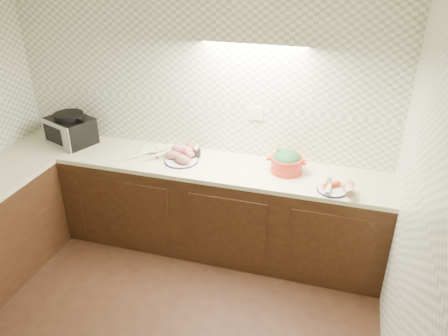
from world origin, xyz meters
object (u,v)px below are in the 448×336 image
(toaster_oven, at_px, (70,129))
(veg_plate, at_px, (339,187))
(parsnip_pile, at_px, (147,153))
(sweet_potato_plate, at_px, (182,156))
(dutch_oven, at_px, (287,162))
(onion_bowl, at_px, (191,151))

(toaster_oven, relative_size, veg_plate, 1.78)
(veg_plate, bearing_deg, parsnip_pile, 174.93)
(toaster_oven, distance_m, sweet_potato_plate, 1.20)
(toaster_oven, xyz_separation_m, sweet_potato_plate, (1.20, -0.07, -0.09))
(toaster_oven, bearing_deg, dutch_oven, 21.10)
(onion_bowl, height_order, dutch_oven, dutch_oven)
(onion_bowl, relative_size, veg_plate, 0.57)
(sweet_potato_plate, bearing_deg, veg_plate, -5.87)
(toaster_oven, relative_size, dutch_oven, 1.53)
(dutch_oven, bearing_deg, sweet_potato_plate, -175.68)
(toaster_oven, bearing_deg, parsnip_pile, 17.02)
(parsnip_pile, xyz_separation_m, onion_bowl, (0.40, 0.12, 0.02))
(sweet_potato_plate, xyz_separation_m, onion_bowl, (0.05, 0.13, -0.01))
(toaster_oven, height_order, sweet_potato_plate, toaster_oven)
(parsnip_pile, relative_size, sweet_potato_plate, 1.17)
(toaster_oven, distance_m, parsnip_pile, 0.85)
(onion_bowl, bearing_deg, dutch_oven, -3.91)
(parsnip_pile, relative_size, dutch_oven, 1.09)
(toaster_oven, xyz_separation_m, parsnip_pile, (0.84, -0.06, -0.11))
(toaster_oven, height_order, dutch_oven, toaster_oven)
(parsnip_pile, xyz_separation_m, veg_plate, (1.76, -0.16, 0.01))
(sweet_potato_plate, relative_size, veg_plate, 1.09)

